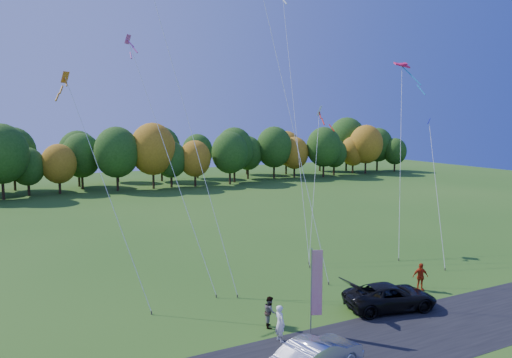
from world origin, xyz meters
name	(u,v)px	position (x,y,z in m)	size (l,w,h in m)	color
ground	(307,320)	(0.00, 0.00, 0.00)	(160.00, 160.00, 0.00)	#245316
asphalt_strip	(355,351)	(0.00, -4.00, 0.01)	(90.00, 6.00, 0.01)	black
tree_line	(106,190)	(0.00, 55.00, 0.00)	(116.00, 12.00, 10.00)	#1E4711
black_suv	(390,297)	(5.05, -0.80, 0.73)	(2.43, 5.26, 1.46)	black
silver_sedan	(316,357)	(-2.79, -4.90, 0.77)	(1.63, 4.68, 1.54)	silver
person_tailgate_a	(280,323)	(-2.58, -1.47, 0.90)	(0.66, 0.43, 1.81)	white
person_tailgate_b	(270,312)	(-2.17, 0.25, 0.81)	(0.78, 0.61, 1.61)	gray
person_east	(420,277)	(8.91, 0.71, 0.88)	(1.03, 0.43, 1.75)	#BB2F11
feather_flag	(316,282)	(-0.62, -1.62, 2.72)	(0.55, 0.27, 4.44)	#999999
kite_delta_blue	(175,73)	(-3.78, 10.15, 13.67)	(5.16, 11.61, 28.18)	#4C3F33
kite_parafoil_orange	(293,95)	(7.43, 13.80, 12.69)	(5.97, 12.52, 25.72)	#4C3F33
kite_delta_red	(286,93)	(4.05, 9.22, 12.55)	(2.44, 10.20, 23.70)	#4C3F33
kite_parafoil_rainbow	(401,152)	(15.75, 9.98, 7.93)	(8.28, 8.01, 16.19)	#4C3F33
kite_diamond_yellow	(106,189)	(-8.85, 7.62, 6.72)	(3.84, 6.52, 13.88)	#4C3F33
kite_diamond_white	(315,181)	(7.89, 11.10, 5.82)	(4.85, 5.62, 12.22)	#4C3F33
kite_diamond_pink	(169,159)	(-4.50, 9.47, 8.17)	(3.49, 8.71, 16.75)	#4C3F33
kite_diamond_blue_low	(436,190)	(15.14, 5.41, 5.34)	(3.66, 5.57, 11.04)	#4C3F33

